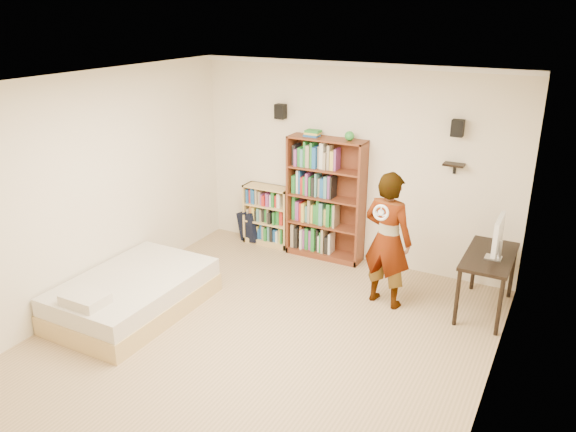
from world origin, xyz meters
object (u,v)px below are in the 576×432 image
at_px(daybed, 133,290).
at_px(person, 388,240).
at_px(tall_bookshelf, 326,199).
at_px(computer_desk, 486,283).
at_px(low_bookshelf, 268,215).

xyz_separation_m(daybed, person, (2.51, 1.56, 0.55)).
bearing_deg(tall_bookshelf, person, -36.67).
bearing_deg(person, computer_desk, -150.60).
xyz_separation_m(low_bookshelf, daybed, (-0.38, -2.47, -0.18)).
bearing_deg(tall_bookshelf, daybed, -118.33).
xyz_separation_m(computer_desk, daybed, (-3.60, -1.93, -0.09)).
bearing_deg(daybed, person, 31.86).
distance_m(daybed, person, 3.01).
relative_size(tall_bookshelf, computer_desk, 1.64).
distance_m(tall_bookshelf, low_bookshelf, 1.03).
relative_size(daybed, person, 1.12).
relative_size(computer_desk, daybed, 0.57).
relative_size(computer_desk, person, 0.64).
relative_size(tall_bookshelf, person, 1.05).
xyz_separation_m(tall_bookshelf, computer_desk, (2.28, -0.51, -0.50)).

